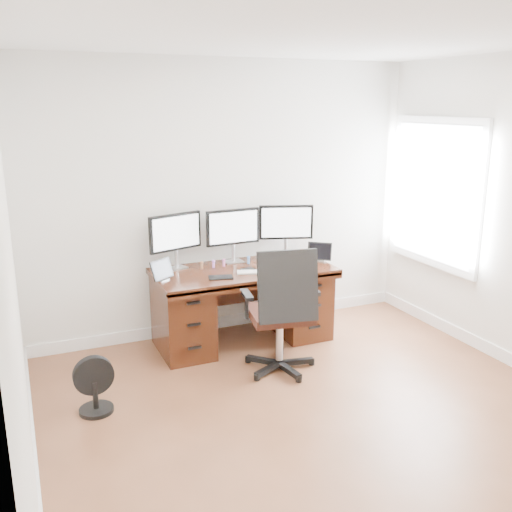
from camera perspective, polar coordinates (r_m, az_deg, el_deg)
name	(u,v)px	position (r m, az deg, el deg)	size (l,w,h in m)	color
ground	(340,436)	(4.26, 8.43, -17.39)	(4.50, 4.50, 0.00)	brown
back_wall	(226,199)	(5.70, -3.01, 5.68)	(4.00, 0.10, 2.70)	white
desk	(243,302)	(5.56, -1.36, -4.65)	(1.70, 0.80, 0.75)	#38170B
office_chair	(281,331)	(4.95, 2.54, -7.55)	(0.70, 0.70, 1.14)	black
floor_fan	(95,386)	(4.56, -15.84, -12.40)	(0.30, 0.26, 0.45)	black
monitor_left	(175,234)	(5.41, -8.06, 2.19)	(0.54, 0.19, 0.53)	silver
monitor_center	(233,229)	(5.59, -2.32, 2.73)	(0.55, 0.15, 0.53)	silver
monitor_right	(286,224)	(5.82, 3.02, 3.21)	(0.53, 0.21, 0.53)	silver
tablet_left	(162,271)	(5.12, -9.36, -1.49)	(0.24, 0.18, 0.19)	silver
tablet_right	(320,253)	(5.70, 6.42, 0.31)	(0.23, 0.20, 0.19)	silver
keyboard	(250,272)	(5.30, -0.56, -1.61)	(0.25, 0.11, 0.01)	silver
trackpad	(274,269)	(5.40, 1.80, -1.33)	(0.13, 0.13, 0.01)	silver
drawing_tablet	(221,277)	(5.16, -3.55, -2.14)	(0.22, 0.14, 0.01)	black
phone	(247,269)	(5.40, -0.89, -1.33)	(0.13, 0.06, 0.01)	black
figurine_brown	(202,265)	(5.43, -5.44, -0.87)	(0.03, 0.03, 0.08)	brown
figurine_purple	(213,263)	(5.47, -4.27, -0.73)	(0.03, 0.03, 0.08)	#B26BD6
figurine_pink	(224,262)	(5.50, -3.24, -0.62)	(0.03, 0.03, 0.08)	pink
figurine_blue	(248,259)	(5.59, -0.76, -0.33)	(0.03, 0.03, 0.08)	#4981D6
figurine_yellow	(258,258)	(5.63, 0.20, -0.23)	(0.03, 0.03, 0.08)	#DCD175
figurine_orange	(270,257)	(5.68, 1.37, -0.09)	(0.03, 0.03, 0.08)	yellow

